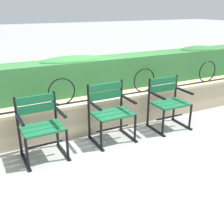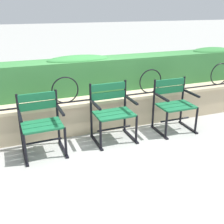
{
  "view_description": "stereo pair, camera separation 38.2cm",
  "coord_description": "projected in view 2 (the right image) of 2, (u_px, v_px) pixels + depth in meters",
  "views": [
    {
      "loc": [
        -1.6,
        -3.08,
        1.96
      ],
      "look_at": [
        0.0,
        0.1,
        0.55
      ],
      "focal_mm": 43.3,
      "sensor_mm": 36.0,
      "label": 1
    },
    {
      "loc": [
        -1.25,
        -3.23,
        1.96
      ],
      "look_at": [
        0.0,
        0.1,
        0.55
      ],
      "focal_mm": 43.3,
      "sensor_mm": 36.0,
      "label": 2
    }
  ],
  "objects": [
    {
      "name": "ground_plane",
      "position": [
        114.0,
        149.0,
        3.94
      ],
      "size": [
        60.0,
        60.0,
        0.0
      ],
      "primitive_type": "plane",
      "color": "#9E9E99"
    },
    {
      "name": "park_chair_centre",
      "position": [
        112.0,
        110.0,
        4.11
      ],
      "size": [
        0.62,
        0.53,
        0.88
      ],
      "color": "#19663D",
      "rests_on": "ground"
    },
    {
      "name": "park_chair_left",
      "position": [
        41.0,
        122.0,
        3.72
      ],
      "size": [
        0.59,
        0.54,
        0.85
      ],
      "color": "#19663D",
      "rests_on": "ground"
    },
    {
      "name": "park_chair_right",
      "position": [
        174.0,
        103.0,
        4.43
      ],
      "size": [
        0.6,
        0.52,
        0.85
      ],
      "color": "#19663D",
      "rests_on": "ground"
    },
    {
      "name": "iron_arch_fence",
      "position": [
        72.0,
        92.0,
        4.16
      ],
      "size": [
        7.97,
        0.02,
        0.42
      ],
      "color": "black",
      "rests_on": "stone_wall"
    },
    {
      "name": "stone_wall",
      "position": [
        98.0,
        113.0,
        4.53
      ],
      "size": [
        8.53,
        0.41,
        0.54
      ],
      "color": "tan",
      "rests_on": "ground"
    },
    {
      "name": "hedge_row",
      "position": [
        84.0,
        74.0,
        4.65
      ],
      "size": [
        8.36,
        0.49,
        0.69
      ],
      "color": "#387A3D",
      "rests_on": "stone_wall"
    }
  ]
}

